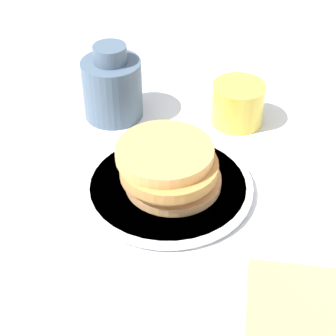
# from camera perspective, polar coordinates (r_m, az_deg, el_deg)

# --- Properties ---
(ground_plane) EXTENTS (4.00, 4.00, 0.00)m
(ground_plane) POSITION_cam_1_polar(r_m,az_deg,el_deg) (0.76, -1.31, -3.19)
(ground_plane) COLOR white
(plate) EXTENTS (0.23, 0.23, 0.01)m
(plate) POSITION_cam_1_polar(r_m,az_deg,el_deg) (0.77, 0.00, -1.89)
(plate) COLOR white
(plate) RESTS_ON ground_plane
(pancake_stack) EXTENTS (0.14, 0.14, 0.06)m
(pancake_stack) POSITION_cam_1_polar(r_m,az_deg,el_deg) (0.75, 0.05, 0.10)
(pancake_stack) COLOR tan
(pancake_stack) RESTS_ON plate
(juice_glass) EXTENTS (0.08, 0.08, 0.07)m
(juice_glass) POSITION_cam_1_polar(r_m,az_deg,el_deg) (0.90, 7.10, 6.51)
(juice_glass) COLOR yellow
(juice_glass) RESTS_ON ground_plane
(cream_jug) EXTENTS (0.09, 0.09, 0.12)m
(cream_jug) POSITION_cam_1_polar(r_m,az_deg,el_deg) (0.90, -5.68, 8.25)
(cream_jug) COLOR #4C6075
(cream_jug) RESTS_ON ground_plane
(napkin) EXTENTS (0.18, 0.14, 0.02)m
(napkin) POSITION_cam_1_polar(r_m,az_deg,el_deg) (0.65, 15.38, -13.65)
(napkin) COLOR #E5D166
(napkin) RESTS_ON ground_plane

